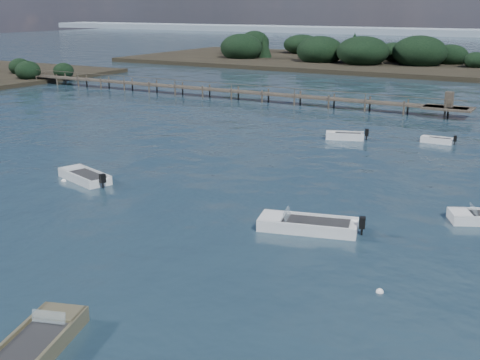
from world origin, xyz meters
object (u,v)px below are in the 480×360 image
Objects in this scene: dinghy_near_olive at (35,348)px; dinghy_mid_grey at (85,178)px; jetty at (235,91)px; tender_far_white at (345,137)px; dinghy_mid_white_a at (307,227)px; tender_far_grey_b at (437,141)px.

dinghy_mid_grey is at bearing 129.32° from dinghy_near_olive.
tender_far_white is at bearing -37.32° from jetty.
jetty reaches higher than dinghy_mid_grey.
dinghy_near_olive is (2.71, -37.22, -0.01)m from tender_far_white.
jetty is at bearing 104.68° from dinghy_mid_grey.
dinghy_mid_white_a reaches higher than tender_far_white.
dinghy_near_olive is at bearing -66.51° from jetty.
tender_far_grey_b is 0.60× the size of dinghy_mid_grey.
dinghy_mid_white_a reaches higher than dinghy_mid_grey.
jetty reaches higher than dinghy_near_olive.
tender_far_white is 0.06× the size of jetty.
dinghy_mid_white_a is 45.64m from jetty.
dinghy_near_olive is (-3.35, -15.20, -0.00)m from dinghy_mid_white_a.
jetty is (-26.20, 37.36, 0.82)m from dinghy_mid_white_a.
jetty is at bearing 142.68° from tender_far_white.
dinghy_near_olive is at bearing -85.83° from tender_far_white.
dinghy_near_olive is 57.32m from jetty.
dinghy_mid_white_a is 16.74m from dinghy_mid_grey.
dinghy_mid_grey is 37.50m from jetty.
jetty is (-20.13, 15.35, 0.81)m from tender_far_white.
dinghy_mid_grey is (-10.64, -20.92, -0.02)m from tender_far_white.
tender_far_white reaches higher than tender_far_grey_b.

